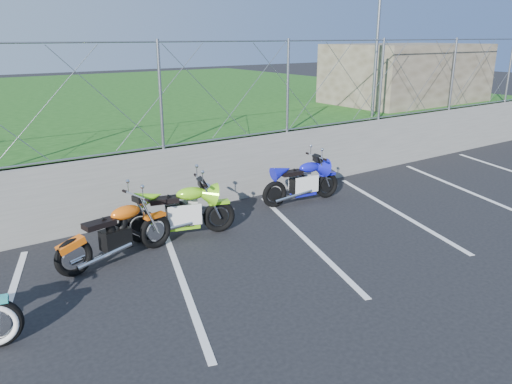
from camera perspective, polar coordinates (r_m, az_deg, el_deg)
ground at (r=6.76m, az=-4.79°, el=-12.39°), size 90.00×90.00×0.00m
retaining_wall at (r=9.46m, az=-15.78°, el=0.16°), size 30.00×0.22×1.30m
grass_field at (r=19.01m, az=-26.32°, el=7.49°), size 30.00×20.00×1.30m
stone_building at (r=17.13m, az=16.84°, el=12.88°), size 5.00×3.00×1.80m
chain_link_fence at (r=9.13m, az=-16.64°, el=10.10°), size 28.00×0.03×2.00m
sign_pole at (r=13.55m, az=13.55°, el=14.65°), size 0.08×0.08×3.00m
parking_lines at (r=8.08m, az=-1.07°, el=-7.07°), size 18.29×4.31×0.01m
naked_orange at (r=7.98m, az=-15.50°, el=-4.77°), size 1.98×0.67×0.99m
sportbike_green at (r=8.69m, az=-8.45°, el=-2.40°), size 1.91×0.75×1.01m
sportbike_blue at (r=10.44m, az=5.35°, el=1.01°), size 1.86×0.66×0.96m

